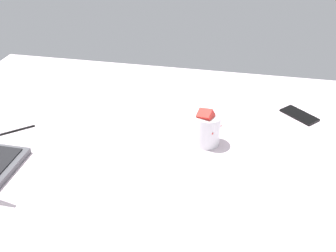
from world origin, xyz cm
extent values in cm
cube|color=silver|center=(0.00, 0.00, 9.00)|extent=(180.00, 140.00, 18.00)
cylinder|color=silver|center=(-20.85, -9.36, 23.50)|extent=(9.00, 9.00, 11.00)
cube|color=yellow|center=(-20.33, -9.31, 21.51)|extent=(5.79, 5.90, 4.50)
cube|color=red|center=(-21.61, -9.20, 24.12)|extent=(8.16, 8.05, 5.51)
cube|color=yellow|center=(-20.44, -9.56, 26.73)|extent=(6.14, 6.67, 5.01)
cube|color=red|center=(-20.10, -8.77, 29.34)|extent=(6.48, 6.17, 5.55)
cube|color=black|center=(-54.23, -34.51, 18.40)|extent=(14.87, 14.53, 0.80)
cube|color=black|center=(49.34, -1.92, 18.30)|extent=(13.18, 11.66, 0.60)
camera|label=1|loc=(-28.97, 99.33, 94.48)|focal=40.64mm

